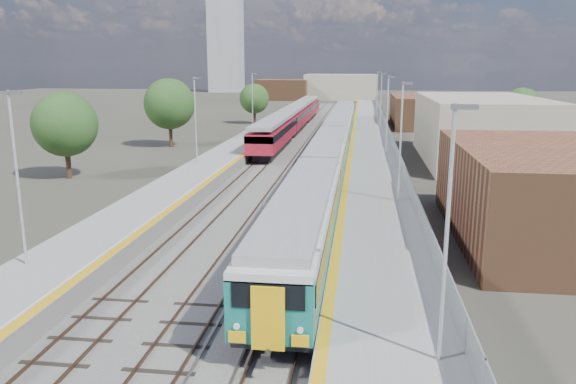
# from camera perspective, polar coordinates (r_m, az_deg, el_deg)

# --- Properties ---
(ground) EXTENTS (320.00, 320.00, 0.00)m
(ground) POSITION_cam_1_polar(r_m,az_deg,el_deg) (64.35, 3.69, 4.24)
(ground) COLOR #47443A
(ground) RESTS_ON ground
(ballast_bed) EXTENTS (10.50, 155.00, 0.06)m
(ballast_bed) POSITION_cam_1_polar(r_m,az_deg,el_deg) (66.99, 1.91, 4.62)
(ballast_bed) COLOR #565451
(ballast_bed) RESTS_ON ground
(tracks) EXTENTS (8.96, 160.00, 0.17)m
(tracks) POSITION_cam_1_polar(r_m,az_deg,el_deg) (68.58, 2.54, 4.87)
(tracks) COLOR #4C3323
(tracks) RESTS_ON ground
(platform_right) EXTENTS (4.70, 155.00, 8.52)m
(platform_right) POSITION_cam_1_polar(r_m,az_deg,el_deg) (66.62, 8.39, 4.89)
(platform_right) COLOR slate
(platform_right) RESTS_ON ground
(platform_left) EXTENTS (4.30, 155.00, 8.52)m
(platform_left) POSITION_cam_1_polar(r_m,az_deg,el_deg) (67.90, -3.83, 5.13)
(platform_left) COLOR slate
(platform_left) RESTS_ON ground
(buildings) EXTENTS (72.00, 185.50, 40.00)m
(buildings) POSITION_cam_1_polar(r_m,az_deg,el_deg) (153.74, -0.90, 13.20)
(buildings) COLOR brown
(buildings) RESTS_ON ground
(green_train) EXTENTS (2.83, 78.72, 3.11)m
(green_train) POSITION_cam_1_polar(r_m,az_deg,el_deg) (55.45, 4.68, 5.14)
(green_train) COLOR black
(green_train) RESTS_ON ground
(red_train) EXTENTS (2.85, 57.78, 3.60)m
(red_train) POSITION_cam_1_polar(r_m,az_deg,el_deg) (81.95, 0.67, 7.59)
(red_train) COLOR black
(red_train) RESTS_ON ground
(tree_a) EXTENTS (5.42, 5.42, 7.35)m
(tree_a) POSITION_cam_1_polar(r_m,az_deg,el_deg) (51.11, -21.72, 6.39)
(tree_a) COLOR #382619
(tree_a) RESTS_ON ground
(tree_b) EXTENTS (5.94, 5.94, 8.06)m
(tree_b) POSITION_cam_1_polar(r_m,az_deg,el_deg) (67.96, -11.96, 8.75)
(tree_b) COLOR #382619
(tree_b) RESTS_ON ground
(tree_c) EXTENTS (4.84, 4.84, 6.56)m
(tree_c) POSITION_cam_1_polar(r_m,az_deg,el_deg) (93.47, -3.45, 9.44)
(tree_c) COLOR #382619
(tree_c) RESTS_ON ground
(tree_d) EXTENTS (4.92, 4.92, 6.67)m
(tree_d) POSITION_cam_1_polar(r_m,az_deg,el_deg) (79.93, 22.61, 7.99)
(tree_d) COLOR #382619
(tree_d) RESTS_ON ground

